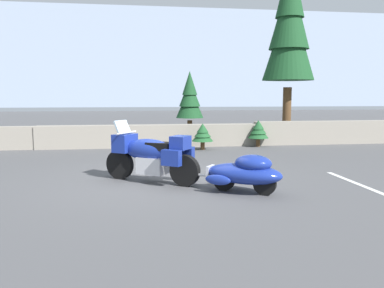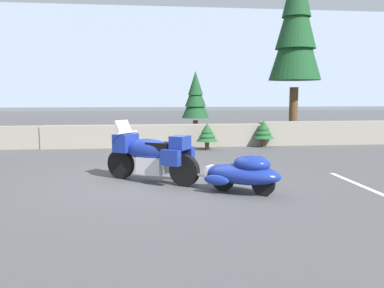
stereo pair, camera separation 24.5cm
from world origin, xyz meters
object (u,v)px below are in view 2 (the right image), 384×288
(car_shaped_trailer, at_px, (243,172))
(pine_tree_tall, at_px, (296,23))
(touring_motorcycle, at_px, (151,154))
(pine_tree_secondary, at_px, (196,97))

(car_shaped_trailer, bearing_deg, pine_tree_tall, 63.69)
(touring_motorcycle, bearing_deg, car_shaped_trailer, -34.15)
(touring_motorcycle, relative_size, pine_tree_tall, 0.26)
(car_shaped_trailer, bearing_deg, touring_motorcycle, 145.85)
(car_shaped_trailer, bearing_deg, pine_tree_secondary, 88.82)
(pine_tree_tall, bearing_deg, touring_motorcycle, -128.92)
(pine_tree_tall, relative_size, pine_tree_secondary, 2.66)
(car_shaped_trailer, xyz_separation_m, pine_tree_secondary, (0.19, 9.14, 1.40))
(pine_tree_tall, bearing_deg, car_shaped_trailer, -116.31)
(touring_motorcycle, xyz_separation_m, car_shaped_trailer, (1.76, -1.19, -0.21))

